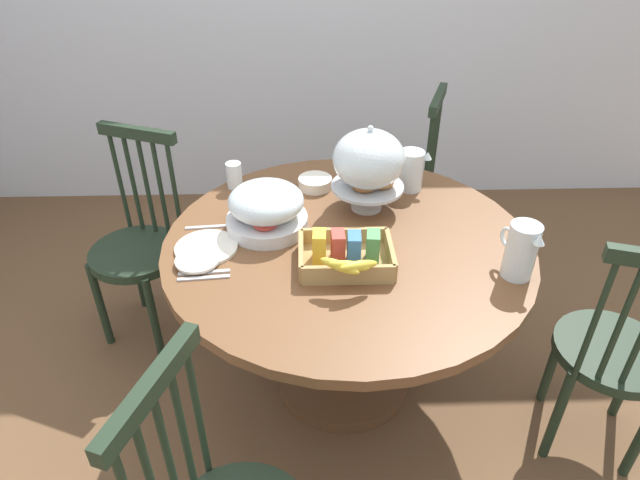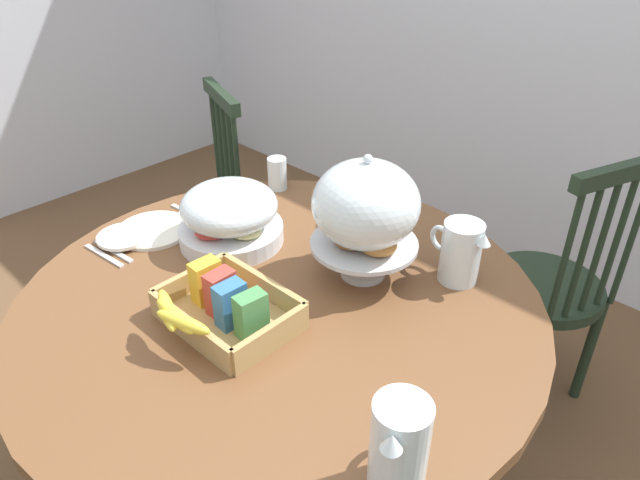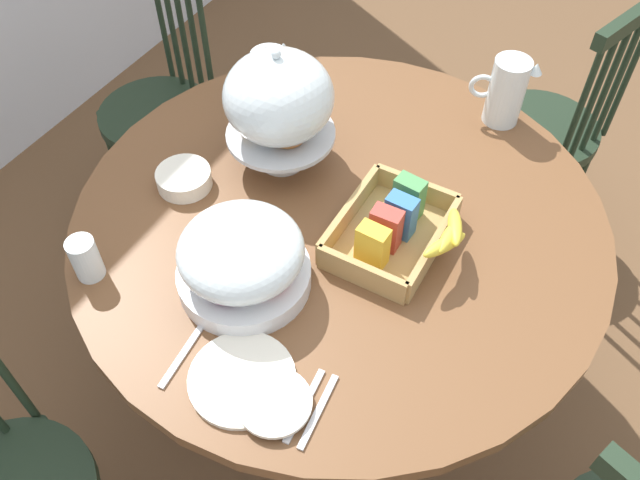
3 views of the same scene
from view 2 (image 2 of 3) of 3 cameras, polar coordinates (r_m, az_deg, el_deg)
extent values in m
cylinder|color=brown|center=(1.48, -4.02, -6.17)|extent=(1.33, 1.33, 0.04)
cylinder|color=brown|center=(1.71, -3.59, -15.02)|extent=(0.14, 0.14, 0.63)
cylinder|color=brown|center=(1.98, -3.22, -22.03)|extent=(0.56, 0.56, 0.06)
cylinder|color=#1E2D1E|center=(2.12, 21.05, -4.39)|extent=(0.40, 0.40, 0.04)
cylinder|color=#1E2D1E|center=(2.41, 20.08, -6.04)|extent=(0.04, 0.04, 0.45)
cylinder|color=#1E2D1E|center=(2.25, 14.92, -8.18)|extent=(0.04, 0.04, 0.45)
cylinder|color=#1E2D1E|center=(2.28, 24.91, -9.76)|extent=(0.04, 0.04, 0.45)
cylinder|color=#1E2D1E|center=(2.11, 19.79, -12.41)|extent=(0.04, 0.04, 0.45)
cylinder|color=#1E2D1E|center=(2.02, 28.26, -0.06)|extent=(0.02, 0.02, 0.48)
cylinder|color=#1E2D1E|center=(1.97, 27.02, -0.54)|extent=(0.02, 0.02, 0.48)
cylinder|color=#1E2D1E|center=(1.92, 25.70, -1.05)|extent=(0.02, 0.02, 0.48)
cylinder|color=#1E2D1E|center=(1.87, 24.31, -1.58)|extent=(0.02, 0.02, 0.48)
cylinder|color=#1E2D1E|center=(1.82, 22.85, -2.14)|extent=(0.02, 0.02, 0.48)
cube|color=#1E2D1E|center=(1.80, 27.61, 5.91)|extent=(0.16, 0.35, 0.05)
cylinder|color=#1E2D1E|center=(2.41, -12.30, 1.75)|extent=(0.40, 0.40, 0.04)
cylinder|color=#1E2D1E|center=(2.63, -15.45, -1.78)|extent=(0.04, 0.04, 0.45)
cylinder|color=#1E2D1E|center=(2.40, -14.07, -5.17)|extent=(0.04, 0.04, 0.45)
cylinder|color=#1E2D1E|center=(2.67, -9.62, -0.39)|extent=(0.04, 0.04, 0.45)
cylinder|color=#1E2D1E|center=(2.44, -7.70, -3.58)|extent=(0.04, 0.04, 0.45)
cylinder|color=#1E2D1E|center=(2.46, -10.14, 8.90)|extent=(0.02, 0.02, 0.48)
cylinder|color=#1E2D1E|center=(2.40, -9.66, 8.32)|extent=(0.02, 0.02, 0.48)
cylinder|color=#1E2D1E|center=(2.33, -9.16, 7.71)|extent=(0.02, 0.02, 0.48)
cylinder|color=#1E2D1E|center=(2.27, -8.63, 7.07)|extent=(0.02, 0.02, 0.48)
cylinder|color=#1E2D1E|center=(2.21, -8.07, 6.39)|extent=(0.02, 0.02, 0.48)
cube|color=#1E2D1E|center=(2.24, -9.74, 13.78)|extent=(0.35, 0.16, 0.05)
cylinder|color=silver|center=(1.55, 4.22, -3.09)|extent=(0.12, 0.12, 0.02)
cylinder|color=silver|center=(1.53, 4.27, -1.95)|extent=(0.03, 0.03, 0.09)
cylinder|color=silver|center=(1.50, 4.35, -0.34)|extent=(0.28, 0.28, 0.01)
torus|color=#B27033|center=(1.45, 5.74, -0.40)|extent=(0.10, 0.10, 0.03)
torus|color=#D19347|center=(1.53, 5.20, 1.55)|extent=(0.10, 0.10, 0.03)
torus|color=#935628|center=(1.47, 3.13, 0.21)|extent=(0.10, 0.10, 0.03)
ellipsoid|color=silver|center=(1.44, 4.53, 3.57)|extent=(0.27, 0.27, 0.22)
sphere|color=silver|center=(1.39, 4.74, 7.94)|extent=(0.02, 0.02, 0.02)
cylinder|color=silver|center=(1.69, -8.70, 0.64)|extent=(0.30, 0.30, 0.05)
ellipsoid|color=beige|center=(1.63, -7.28, 0.92)|extent=(0.09, 0.09, 0.03)
ellipsoid|color=#8CBF59|center=(1.70, -6.89, 2.47)|extent=(0.09, 0.09, 0.03)
ellipsoid|color=#6B2D4C|center=(1.72, -10.32, 2.45)|extent=(0.09, 0.09, 0.03)
ellipsoid|color=#CC3D33|center=(1.64, -10.68, 0.88)|extent=(0.09, 0.09, 0.03)
ellipsoid|color=silver|center=(1.65, -8.95, 3.32)|extent=(0.28, 0.28, 0.13)
cylinder|color=silver|center=(1.52, 13.67, -1.19)|extent=(0.10, 0.10, 0.17)
cylinder|color=orange|center=(1.54, 13.56, -1.97)|extent=(0.09, 0.09, 0.11)
cone|color=silver|center=(1.46, 15.84, 0.07)|extent=(0.04, 0.04, 0.03)
torus|color=silver|center=(1.55, 11.84, 0.14)|extent=(0.08, 0.03, 0.07)
cylinder|color=silver|center=(1.03, 7.79, -19.51)|extent=(0.10, 0.10, 0.19)
cylinder|color=white|center=(1.05, 7.67, -20.49)|extent=(0.09, 0.09, 0.13)
cone|color=silver|center=(0.93, 7.08, -19.13)|extent=(0.05, 0.05, 0.03)
torus|color=silver|center=(1.06, 8.87, -16.55)|extent=(0.04, 0.07, 0.07)
cube|color=tan|center=(1.41, -8.89, -7.59)|extent=(0.30, 0.22, 0.01)
cube|color=tan|center=(1.34, -12.68, -8.71)|extent=(0.30, 0.02, 0.07)
cube|color=tan|center=(1.44, -5.58, -4.74)|extent=(0.30, 0.02, 0.07)
cube|color=tan|center=(1.49, -12.59, -4.10)|extent=(0.02, 0.22, 0.07)
cube|color=tan|center=(1.30, -4.80, -9.58)|extent=(0.02, 0.22, 0.07)
cube|color=gold|center=(1.43, -11.14, -3.99)|extent=(0.05, 0.07, 0.11)
cube|color=#B23D33|center=(1.39, -9.73, -5.10)|extent=(0.05, 0.07, 0.11)
cube|color=#336BAD|center=(1.35, -8.78, -6.29)|extent=(0.05, 0.07, 0.11)
cube|color=#47894C|center=(1.31, -6.78, -7.35)|extent=(0.05, 0.07, 0.11)
ellipsoid|color=yellow|center=(1.32, -14.80, -6.69)|extent=(0.14, 0.08, 0.05)
ellipsoid|color=yellow|center=(1.30, -14.07, -7.29)|extent=(0.13, 0.03, 0.05)
ellipsoid|color=yellow|center=(1.27, -13.31, -7.90)|extent=(0.14, 0.08, 0.05)
cylinder|color=white|center=(1.79, -16.06, 0.93)|extent=(0.22, 0.22, 0.01)
cylinder|color=white|center=(1.77, -18.79, 0.34)|extent=(0.15, 0.15, 0.01)
cylinder|color=white|center=(1.76, 2.92, 2.19)|extent=(0.14, 0.14, 0.04)
cylinder|color=silver|center=(1.96, -4.23, 6.53)|extent=(0.06, 0.06, 0.11)
cube|color=silver|center=(1.73, -19.67, -1.03)|extent=(0.17, 0.03, 0.01)
cube|color=silver|center=(1.72, -20.48, -1.45)|extent=(0.17, 0.03, 0.01)
cube|color=silver|center=(1.87, -12.67, 2.60)|extent=(0.17, 0.03, 0.01)
camera|label=1|loc=(1.36, -91.89, 9.60)|focal=30.84mm
camera|label=3|loc=(1.91, -46.86, 33.54)|focal=37.22mm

